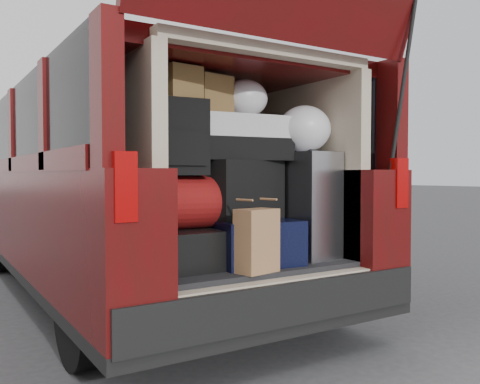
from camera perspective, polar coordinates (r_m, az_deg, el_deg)
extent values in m
plane|color=#333335|center=(3.08, 1.17, -18.36)|extent=(80.00, 80.00, 0.00)
cylinder|color=black|center=(3.01, -16.74, -12.55)|extent=(0.24, 0.64, 0.64)
cylinder|color=black|center=(3.78, 8.34, -9.50)|extent=(0.24, 0.64, 0.64)
cylinder|color=black|center=(6.21, -24.91, -5.15)|extent=(0.24, 0.64, 0.64)
cylinder|color=black|center=(6.62, -10.63, -4.57)|extent=(0.24, 0.64, 0.64)
cube|color=black|center=(4.83, -12.61, -7.73)|extent=(1.90, 4.85, 0.08)
cube|color=#43100D|center=(4.58, -21.97, -2.82)|extent=(0.33, 4.85, 0.80)
cube|color=#43100D|center=(5.09, -4.29, -2.20)|extent=(0.33, 4.85, 0.80)
cube|color=#43100D|center=(4.81, -12.75, 9.81)|extent=(1.82, 4.46, 0.10)
cube|color=black|center=(4.46, -23.07, 6.56)|extent=(0.12, 4.25, 0.68)
cube|color=black|center=(5.05, -2.82, 6.17)|extent=(0.12, 4.25, 0.68)
cube|color=black|center=(2.74, 4.59, -12.23)|extent=(1.86, 0.16, 0.22)
cube|color=#990505|center=(2.21, -12.88, 0.58)|extent=(0.10, 0.06, 0.30)
cube|color=#990505|center=(3.22, 17.43, 0.97)|extent=(0.10, 0.06, 0.30)
cube|color=black|center=(3.17, -1.58, -8.03)|extent=(1.24, 1.05, 0.06)
cube|color=#B7A58C|center=(2.85, -13.12, 3.00)|extent=(0.08, 1.05, 1.15)
cube|color=#B7A58C|center=(3.51, 7.74, 2.84)|extent=(0.08, 1.05, 1.15)
cube|color=#B7A58C|center=(3.61, -6.08, 2.82)|extent=(1.34, 0.06, 1.15)
cube|color=#B7A58C|center=(3.19, -1.60, 13.88)|extent=(1.34, 1.05, 0.06)
cylinder|color=black|center=(3.21, 18.28, 12.26)|extent=(0.02, 0.90, 0.76)
cube|color=black|center=(3.22, -1.58, -12.32)|extent=(1.24, 1.05, 0.55)
cube|color=black|center=(2.89, -7.04, -6.27)|extent=(0.42, 0.56, 0.22)
cube|color=black|center=(3.05, 0.74, -5.43)|extent=(0.54, 0.64, 0.26)
cube|color=white|center=(3.24, 7.03, -1.43)|extent=(0.31, 0.46, 0.66)
cube|color=#AF7F4F|center=(2.71, 1.88, -5.48)|extent=(0.24, 0.18, 0.34)
cube|color=maroon|center=(2.86, -7.07, -1.14)|extent=(0.48, 0.33, 0.30)
cube|color=black|center=(3.05, -0.01, 0.29)|extent=(0.53, 0.38, 0.35)
cube|color=black|center=(2.82, -6.80, 6.12)|extent=(0.31, 0.20, 0.42)
cube|color=silver|center=(3.09, -0.09, 6.04)|extent=(0.63, 0.37, 0.27)
cube|color=brown|center=(2.89, -6.70, 12.03)|extent=(0.22, 0.19, 0.18)
cube|color=brown|center=(3.05, -3.40, 10.76)|extent=(0.25, 0.22, 0.22)
ellipsoid|color=white|center=(3.17, 0.57, 10.46)|extent=(0.32, 0.30, 0.23)
ellipsoid|color=white|center=(3.21, 7.26, 7.03)|extent=(0.37, 0.35, 0.29)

